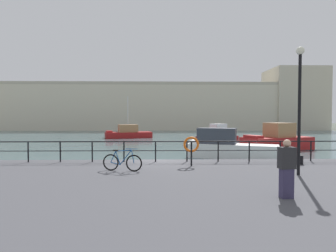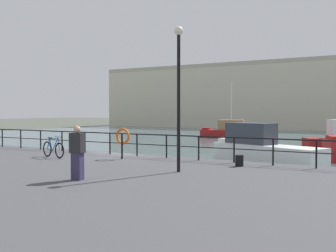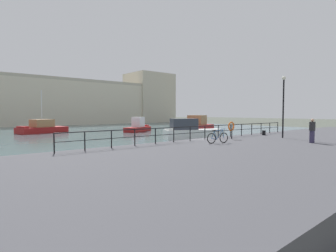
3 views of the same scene
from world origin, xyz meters
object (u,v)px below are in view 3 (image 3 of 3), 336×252
at_px(moored_green_narrowboat, 196,127).
at_px(moored_small_launch, 191,132).
at_px(harbor_building, 62,102).
at_px(moored_cabin_cruiser, 138,127).
at_px(mooring_bollard, 264,133).
at_px(parked_bicycle, 218,138).
at_px(moored_white_yacht, 42,128).
at_px(standing_person, 312,130).
at_px(quay_lamp_post, 283,99).
at_px(life_ring_stand, 231,127).

distance_m(moored_green_narrowboat, moored_small_launch, 7.86).
distance_m(harbor_building, moored_cabin_cruiser, 33.24).
xyz_separation_m(harbor_building, mooring_bollard, (0.43, -54.91, -4.62)).
bearing_deg(parked_bicycle, moored_cabin_cruiser, 81.66).
xyz_separation_m(moored_green_narrowboat, parked_bicycle, (-12.91, -14.53, 0.36)).
distance_m(moored_small_launch, parked_bicycle, 11.73).
bearing_deg(mooring_bollard, moored_small_launch, 101.57).
bearing_deg(moored_white_yacht, standing_person, 88.06).
xyz_separation_m(moored_small_launch, parked_bicycle, (-6.87, -9.50, 0.43)).
relative_size(moored_small_launch, standing_person, 4.15).
bearing_deg(moored_white_yacht, quay_lamp_post, 92.55).
xyz_separation_m(moored_green_narrowboat, mooring_bollard, (-4.41, -13.01, 0.20)).
relative_size(moored_green_narrowboat, parked_bicycle, 4.21).
relative_size(harbor_building, quay_lamp_post, 15.48).
xyz_separation_m(moored_white_yacht, moored_green_narrowboat, (16.35, -15.89, 0.18)).
relative_size(parked_bicycle, mooring_bollard, 3.96).
bearing_deg(harbor_building, moored_white_yacht, -113.86).
bearing_deg(mooring_bollard, moored_cabin_cruiser, 88.67).
bearing_deg(moored_white_yacht, life_ring_stand, 86.47).
xyz_separation_m(moored_small_launch, standing_person, (-1.58, -13.54, 0.90)).
height_order(moored_green_narrowboat, mooring_bollard, moored_green_narrowboat).
bearing_deg(quay_lamp_post, moored_cabin_cruiser, 85.72).
bearing_deg(standing_person, quay_lamp_post, -37.37).
relative_size(harbor_building, moored_cabin_cruiser, 13.66).
xyz_separation_m(moored_white_yacht, quay_lamp_post, (10.62, -31.39, 3.37)).
distance_m(harbor_building, parked_bicycle, 57.17).
bearing_deg(harbor_building, moored_cabin_cruiser, -88.34).
bearing_deg(harbor_building, mooring_bollard, -89.55).
relative_size(moored_cabin_cruiser, mooring_bollard, 13.15).
bearing_deg(moored_small_launch, harbor_building, -70.21).
bearing_deg(moored_green_narrowboat, mooring_bollard, 50.83).
height_order(harbor_building, moored_small_launch, harbor_building).
bearing_deg(moored_cabin_cruiser, harbor_building, 63.13).
distance_m(harbor_building, moored_white_yacht, 28.87).
distance_m(moored_small_launch, quay_lamp_post, 10.97).
bearing_deg(quay_lamp_post, parked_bicycle, 172.33).
relative_size(quay_lamp_post, standing_person, 3.02).
height_order(moored_small_launch, parked_bicycle, moored_small_launch).
distance_m(moored_small_launch, standing_person, 13.66).
relative_size(moored_green_narrowboat, mooring_bollard, 16.67).
bearing_deg(parked_bicycle, moored_small_launch, 66.74).
bearing_deg(standing_person, moored_cabin_cruiser, -13.31).
distance_m(moored_white_yacht, life_ring_stand, 29.97).
height_order(quay_lamp_post, standing_person, quay_lamp_post).
relative_size(moored_white_yacht, standing_person, 4.39).
distance_m(moored_white_yacht, quay_lamp_post, 33.31).
height_order(moored_white_yacht, parked_bicycle, moored_white_yacht).
bearing_deg(mooring_bollard, moored_white_yacht, 112.44).
bearing_deg(moored_small_launch, quay_lamp_post, 112.97).
xyz_separation_m(moored_white_yacht, mooring_bollard, (11.94, -28.91, 0.37)).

